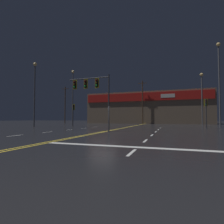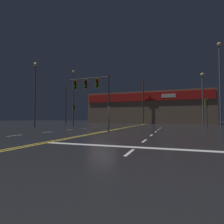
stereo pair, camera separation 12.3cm
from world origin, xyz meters
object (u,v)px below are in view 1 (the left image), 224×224
object	(u,v)px
traffic_signal_corner_northeast	(206,107)
streetlight_near_right	(73,91)
traffic_signal_corner_northwest	(73,110)
traffic_signal_median	(91,88)
streetlight_median_approach	(35,86)
streetlight_near_left	(219,75)
streetlight_far_median	(202,92)

from	to	relation	value
traffic_signal_corner_northeast	streetlight_near_right	size ratio (longest dim) A/B	0.36
traffic_signal_corner_northwest	traffic_signal_median	bearing A→B (deg)	-50.92
traffic_signal_corner_northeast	streetlight_median_approach	world-z (taller)	streetlight_median_approach
traffic_signal_median	traffic_signal_corner_northeast	bearing A→B (deg)	38.89
traffic_signal_corner_northwest	streetlight_near_right	distance (m)	6.26
traffic_signal_median	streetlight_near_left	size ratio (longest dim) A/B	0.45
traffic_signal_corner_northwest	streetlight_near_right	size ratio (longest dim) A/B	0.34
traffic_signal_corner_northwest	streetlight_far_median	bearing A→B (deg)	18.20
traffic_signal_median	traffic_signal_corner_northwest	bearing A→B (deg)	129.08
traffic_signal_median	streetlight_median_approach	size ratio (longest dim) A/B	0.56
streetlight_near_right	traffic_signal_median	bearing A→B (deg)	-52.58
traffic_signal_corner_northwest	traffic_signal_corner_northeast	xyz separation A→B (m)	(20.20, -0.18, 0.12)
traffic_signal_corner_northwest	traffic_signal_corner_northeast	distance (m)	20.20
traffic_signal_median	traffic_signal_corner_northeast	xyz separation A→B (m)	(12.12, 9.78, -1.57)
streetlight_median_approach	streetlight_far_median	size ratio (longest dim) A/B	1.11
streetlight_near_right	streetlight_median_approach	distance (m)	8.44
traffic_signal_median	streetlight_near_right	world-z (taller)	streetlight_near_right
traffic_signal_corner_northwest	traffic_signal_corner_northeast	size ratio (longest dim) A/B	0.96
traffic_signal_median	streetlight_median_approach	xyz separation A→B (m)	(-12.47, 5.72, 1.96)
traffic_signal_median	streetlight_median_approach	bearing A→B (deg)	155.38
streetlight_far_median	traffic_signal_corner_northeast	bearing A→B (deg)	-95.19
streetlight_median_approach	streetlight_near_right	bearing A→B (deg)	77.70
streetlight_near_left	streetlight_median_approach	bearing A→B (deg)	-165.31
traffic_signal_corner_northwest	streetlight_near_right	world-z (taller)	streetlight_near_right
traffic_signal_corner_northwest	traffic_signal_corner_northeast	world-z (taller)	traffic_signal_corner_northeast
traffic_signal_corner_northeast	streetlight_near_left	distance (m)	6.09
streetlight_near_left	streetlight_near_right	bearing A→B (deg)	177.29
streetlight_near_left	streetlight_far_median	bearing A→B (deg)	112.57
streetlight_near_left	streetlight_median_approach	distance (m)	27.84
streetlight_near_left	streetlight_near_right	size ratio (longest dim) A/B	1.14
traffic_signal_corner_northeast	streetlight_far_median	distance (m)	7.65
streetlight_near_left	streetlight_near_right	distance (m)	25.15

